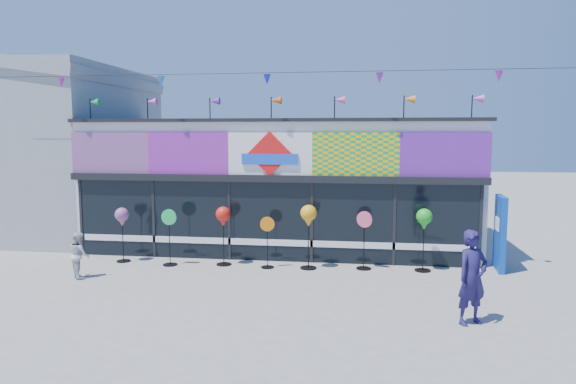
% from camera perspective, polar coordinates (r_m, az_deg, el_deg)
% --- Properties ---
extents(ground, '(80.00, 80.00, 0.00)m').
position_cam_1_polar(ground, '(11.79, -4.90, -11.67)').
color(ground, slate).
rests_on(ground, ground).
extents(kite_shop, '(16.00, 5.70, 5.31)m').
position_cam_1_polar(kite_shop, '(17.11, -0.54, 1.09)').
color(kite_shop, white).
rests_on(kite_shop, ground).
extents(neighbour_building, '(8.18, 7.20, 6.87)m').
position_cam_1_polar(neighbour_building, '(21.86, -27.08, 4.60)').
color(neighbour_building, '#939698').
rests_on(neighbour_building, ground).
extents(blue_sign, '(0.23, 1.02, 2.02)m').
position_cam_1_polar(blue_sign, '(14.94, 22.49, -4.23)').
color(blue_sign, '#0B3FA8').
rests_on(blue_sign, ground).
extents(spinner_0, '(0.40, 0.40, 1.57)m').
position_cam_1_polar(spinner_0, '(15.40, -17.96, -2.82)').
color(spinner_0, black).
rests_on(spinner_0, ground).
extents(spinner_1, '(0.45, 0.40, 1.59)m').
position_cam_1_polar(spinner_1, '(14.70, -13.04, -4.75)').
color(spinner_1, black).
rests_on(spinner_1, ground).
extents(spinner_2, '(0.42, 0.42, 1.66)m').
position_cam_1_polar(spinner_2, '(14.38, -7.21, -2.92)').
color(spinner_2, black).
rests_on(spinner_2, ground).
extents(spinner_3, '(0.40, 0.36, 1.41)m').
position_cam_1_polar(spinner_3, '(14.09, -2.31, -5.46)').
color(spinner_3, black).
rests_on(spinner_3, ground).
extents(spinner_4, '(0.44, 0.44, 1.76)m').
position_cam_1_polar(spinner_4, '(13.88, 2.30, -2.87)').
color(spinner_4, black).
rests_on(spinner_4, ground).
extents(spinner_5, '(0.42, 0.41, 1.59)m').
position_cam_1_polar(spinner_5, '(14.08, 8.46, -5.14)').
color(spinner_5, black).
rests_on(spinner_5, ground).
extents(spinner_6, '(0.43, 0.43, 1.69)m').
position_cam_1_polar(spinner_6, '(14.10, 14.89, -3.15)').
color(spinner_6, black).
rests_on(spinner_6, ground).
extents(adult_man, '(0.80, 0.73, 1.84)m').
position_cam_1_polar(adult_man, '(10.61, 19.80, -8.93)').
color(adult_man, '#1E1748').
rests_on(adult_man, ground).
extents(child, '(0.63, 0.65, 1.18)m').
position_cam_1_polar(child, '(14.23, -22.16, -6.48)').
color(child, silver).
rests_on(child, ground).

